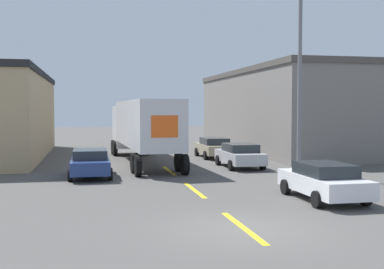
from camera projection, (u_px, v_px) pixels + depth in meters
name	position (u px, v px, depth m)	size (l,w,h in m)	color
ground_plane	(245.00, 229.00, 13.66)	(160.00, 160.00, 0.00)	#4C4947
road_centerline	(194.00, 190.00, 20.18)	(0.20, 16.83, 0.01)	yellow
warehouse_right	(283.00, 110.00, 39.97)	(8.46, 22.36, 6.57)	slate
semi_truck	(142.00, 125.00, 30.55)	(3.36, 14.51, 3.91)	silver
parked_car_right_far	(214.00, 147.00, 33.71)	(2.07, 4.38, 1.40)	tan
parked_car_left_far	(90.00, 162.00, 24.04)	(2.07, 4.38, 1.40)	navy
parked_car_right_mid	(240.00, 155.00, 27.97)	(2.07, 4.38, 1.40)	#B2B2B7
parked_car_right_near	(324.00, 180.00, 17.97)	(2.07, 4.38, 1.40)	silver
street_lamp	(295.00, 71.00, 23.87)	(2.53, 0.32, 9.29)	slate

